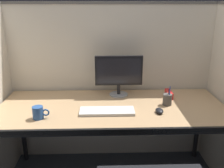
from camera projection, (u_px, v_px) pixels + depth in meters
cubicle_partition_rear at (111, 84)px, 2.48m from camera, size 2.21×0.06×1.57m
desk at (112, 112)px, 2.08m from camera, size 1.90×0.80×0.74m
monitor_center at (119, 73)px, 2.25m from camera, size 0.43×0.17×0.37m
keyboard_main at (107, 111)px, 1.95m from camera, size 0.43×0.15×0.02m
computer_mouse at (159, 111)px, 1.95m from camera, size 0.06×0.10×0.04m
red_stapler at (169, 94)px, 2.27m from camera, size 0.04×0.15×0.06m
coffee_mug at (38, 113)px, 1.85m from camera, size 0.13×0.08×0.09m
pen_cup at (167, 99)px, 2.09m from camera, size 0.08×0.08×0.17m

